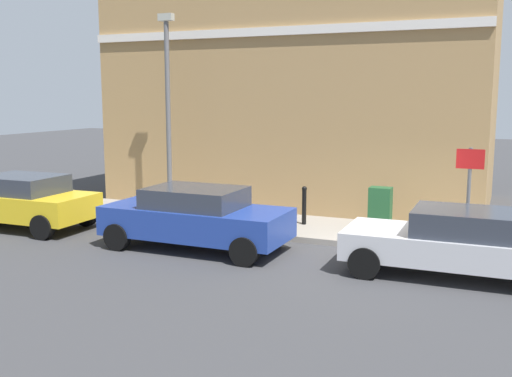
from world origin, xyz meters
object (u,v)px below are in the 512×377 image
(car_silver, at_px, (460,243))
(lamppost, at_px, (168,105))
(bollard_near_cabinet, at_px, (304,204))
(street_sign, at_px, (469,183))
(bollard_far_kerb, at_px, (221,206))
(car_blue, at_px, (196,217))
(utility_cabinet, at_px, (380,211))
(car_yellow, at_px, (21,200))

(car_silver, relative_size, lamppost, 0.78)
(bollard_near_cabinet, relative_size, street_sign, 0.45)
(street_sign, height_order, lamppost, lamppost)
(bollard_near_cabinet, distance_m, lamppost, 4.91)
(car_silver, relative_size, street_sign, 1.95)
(bollard_near_cabinet, bearing_deg, street_sign, -103.63)
(car_silver, bearing_deg, bollard_near_cabinet, -34.22)
(bollard_near_cabinet, distance_m, bollard_far_kerb, 2.25)
(street_sign, bearing_deg, car_blue, 107.83)
(lamppost, bearing_deg, utility_cabinet, -90.78)
(car_silver, bearing_deg, street_sign, -90.83)
(car_silver, distance_m, car_blue, 5.88)
(car_blue, relative_size, lamppost, 0.77)
(car_silver, bearing_deg, car_blue, 0.68)
(car_silver, distance_m, bollard_near_cabinet, 5.04)
(street_sign, bearing_deg, utility_cabinet, 66.77)
(car_silver, xyz_separation_m, bollard_far_kerb, (1.61, 6.10, -0.01))
(car_yellow, height_order, utility_cabinet, car_yellow)
(car_yellow, xyz_separation_m, bollard_far_kerb, (1.62, -5.26, -0.06))
(utility_cabinet, xyz_separation_m, lamppost, (0.09, 6.23, 2.62))
(car_silver, distance_m, lamppost, 9.18)
(bollard_far_kerb, distance_m, street_sign, 6.19)
(car_silver, height_order, car_yellow, car_yellow)
(lamppost, bearing_deg, bollard_far_kerb, -117.51)
(car_silver, bearing_deg, bollard_far_kerb, -15.23)
(street_sign, bearing_deg, bollard_far_kerb, 91.60)
(bollard_near_cabinet, relative_size, lamppost, 0.18)
(bollard_near_cabinet, distance_m, street_sign, 4.42)
(utility_cabinet, height_order, lamppost, lamppost)
(car_blue, relative_size, utility_cabinet, 3.82)
(street_sign, bearing_deg, car_silver, 179.59)
(car_silver, relative_size, car_blue, 1.02)
(car_silver, bearing_deg, car_yellow, -0.37)
(utility_cabinet, height_order, bollard_far_kerb, utility_cabinet)
(car_yellow, bearing_deg, utility_cabinet, -164.45)
(car_yellow, relative_size, utility_cabinet, 3.58)
(car_yellow, relative_size, bollard_near_cabinet, 3.96)
(car_silver, height_order, bollard_far_kerb, car_silver)
(car_blue, height_order, car_yellow, car_blue)
(bollard_far_kerb, bearing_deg, car_blue, -172.84)
(bollard_far_kerb, bearing_deg, utility_cabinet, -74.67)
(bollard_near_cabinet, height_order, lamppost, lamppost)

